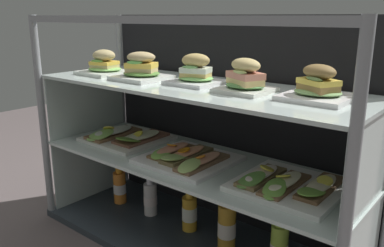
# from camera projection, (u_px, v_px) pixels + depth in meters

# --- Properties ---
(ground_plane) EXTENTS (6.00, 6.00, 0.02)m
(ground_plane) POSITION_uv_depth(u_px,v_px,m) (192.00, 246.00, 1.70)
(ground_plane) COLOR #5B5050
(ground_plane) RESTS_ON ground
(case_base_deck) EXTENTS (1.40, 0.50, 0.03)m
(case_base_deck) POSITION_uv_depth(u_px,v_px,m) (192.00, 241.00, 1.69)
(case_base_deck) COLOR #2C333B
(case_base_deck) RESTS_ON ground
(case_frame) EXTENTS (1.40, 0.50, 0.94)m
(case_frame) POSITION_uv_depth(u_px,v_px,m) (214.00, 121.00, 1.67)
(case_frame) COLOR gray
(case_frame) RESTS_ON ground
(riser_lower_tier) EXTENTS (1.34, 0.44, 0.33)m
(riser_lower_tier) POSITION_uv_depth(u_px,v_px,m) (192.00, 201.00, 1.64)
(riser_lower_tier) COLOR silver
(riser_lower_tier) RESTS_ON case_base_deck
(shelf_lower_glass) EXTENTS (1.35, 0.46, 0.01)m
(shelf_lower_glass) POSITION_uv_depth(u_px,v_px,m) (192.00, 162.00, 1.60)
(shelf_lower_glass) COLOR silver
(shelf_lower_glass) RESTS_ON riser_lower_tier
(riser_upper_tier) EXTENTS (1.34, 0.44, 0.29)m
(riser_upper_tier) POSITION_uv_depth(u_px,v_px,m) (192.00, 125.00, 1.56)
(riser_upper_tier) COLOR silver
(riser_upper_tier) RESTS_ON shelf_lower_glass
(shelf_upper_glass) EXTENTS (1.35, 0.46, 0.01)m
(shelf_upper_glass) POSITION_uv_depth(u_px,v_px,m) (192.00, 86.00, 1.52)
(shelf_upper_glass) COLOR silver
(shelf_upper_glass) RESTS_ON riser_upper_tier
(plated_roll_sandwich_mid_right) EXTENTS (0.20, 0.20, 0.11)m
(plated_roll_sandwich_mid_right) POSITION_uv_depth(u_px,v_px,m) (104.00, 66.00, 1.77)
(plated_roll_sandwich_mid_right) COLOR white
(plated_roll_sandwich_mid_right) RESTS_ON shelf_upper_glass
(plated_roll_sandwich_center) EXTENTS (0.20, 0.20, 0.11)m
(plated_roll_sandwich_center) POSITION_uv_depth(u_px,v_px,m) (141.00, 70.00, 1.62)
(plated_roll_sandwich_center) COLOR white
(plated_roll_sandwich_center) RESTS_ON shelf_upper_glass
(plated_roll_sandwich_far_left) EXTENTS (0.19, 0.19, 0.12)m
(plated_roll_sandwich_far_left) POSITION_uv_depth(u_px,v_px,m) (196.00, 73.00, 1.51)
(plated_roll_sandwich_far_left) COLOR white
(plated_roll_sandwich_far_left) RESTS_ON shelf_upper_glass
(plated_roll_sandwich_near_right_corner) EXTENTS (0.17, 0.17, 0.12)m
(plated_roll_sandwich_near_right_corner) POSITION_uv_depth(u_px,v_px,m) (245.00, 79.00, 1.35)
(plated_roll_sandwich_near_right_corner) COLOR white
(plated_roll_sandwich_near_right_corner) RESTS_ON shelf_upper_glass
(plated_roll_sandwich_near_left_corner) EXTENTS (0.20, 0.20, 0.11)m
(plated_roll_sandwich_near_left_corner) POSITION_uv_depth(u_px,v_px,m) (318.00, 88.00, 1.23)
(plated_roll_sandwich_near_left_corner) COLOR white
(plated_roll_sandwich_near_left_corner) RESTS_ON shelf_upper_glass
(open_sandwich_tray_far_left) EXTENTS (0.34, 0.34, 0.07)m
(open_sandwich_tray_far_left) POSITION_uv_depth(u_px,v_px,m) (125.00, 136.00, 1.85)
(open_sandwich_tray_far_left) COLOR white
(open_sandwich_tray_far_left) RESTS_ON shelf_lower_glass
(open_sandwich_tray_mid_left) EXTENTS (0.34, 0.33, 0.06)m
(open_sandwich_tray_mid_left) POSITION_uv_depth(u_px,v_px,m) (187.00, 158.00, 1.57)
(open_sandwich_tray_mid_left) COLOR white
(open_sandwich_tray_mid_left) RESTS_ON shelf_lower_glass
(open_sandwich_tray_mid_right) EXTENTS (0.34, 0.33, 0.06)m
(open_sandwich_tray_mid_right) POSITION_uv_depth(u_px,v_px,m) (288.00, 184.00, 1.32)
(open_sandwich_tray_mid_right) COLOR white
(open_sandwich_tray_mid_right) RESTS_ON shelf_lower_glass
(juice_bottle_front_fourth) EXTENTS (0.06, 0.06, 0.20)m
(juice_bottle_front_fourth) POSITION_uv_depth(u_px,v_px,m) (120.00, 186.00, 1.98)
(juice_bottle_front_fourth) COLOR orange
(juice_bottle_front_fourth) RESTS_ON case_base_deck
(juice_bottle_front_second) EXTENTS (0.06, 0.06, 0.20)m
(juice_bottle_front_second) POSITION_uv_depth(u_px,v_px,m) (150.00, 198.00, 1.86)
(juice_bottle_front_second) COLOR white
(juice_bottle_front_second) RESTS_ON case_base_deck
(juice_bottle_tucked_behind) EXTENTS (0.07, 0.07, 0.20)m
(juice_bottle_tucked_behind) POSITION_uv_depth(u_px,v_px,m) (190.00, 212.00, 1.73)
(juice_bottle_tucked_behind) COLOR gold
(juice_bottle_tucked_behind) RESTS_ON case_base_deck
(juice_bottle_front_right_end) EXTENTS (0.07, 0.07, 0.23)m
(juice_bottle_front_right_end) POSITION_uv_depth(u_px,v_px,m) (227.00, 226.00, 1.59)
(juice_bottle_front_right_end) COLOR gold
(juice_bottle_front_right_end) RESTS_ON case_base_deck
(juice_bottle_front_middle) EXTENTS (0.07, 0.07, 0.22)m
(juice_bottle_front_middle) POSITION_uv_depth(u_px,v_px,m) (279.00, 247.00, 1.45)
(juice_bottle_front_middle) COLOR #B7DA49
(juice_bottle_front_middle) RESTS_ON case_base_deck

